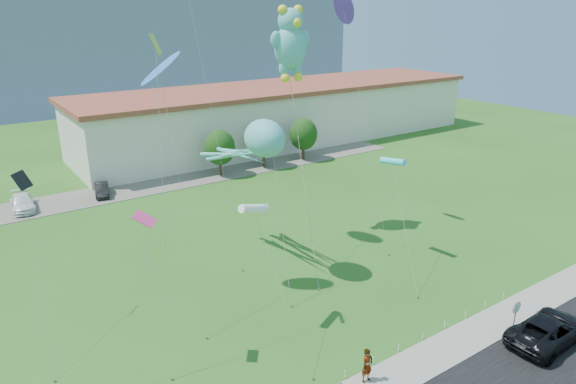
{
  "coord_description": "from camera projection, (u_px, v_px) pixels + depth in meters",
  "views": [
    {
      "loc": [
        -16.12,
        -17.97,
        18.44
      ],
      "look_at": [
        1.73,
        8.0,
        7.22
      ],
      "focal_mm": 32.0,
      "sensor_mm": 36.0,
      "label": 1
    }
  ],
  "objects": [
    {
      "name": "teddy_bear_kite",
      "position": [
        290.0,
        42.0,
        40.29
      ],
      "size": [
        6.23,
        11.04,
        18.81
      ],
      "color": "teal",
      "rests_on": "ground"
    },
    {
      "name": "hill_ridge",
      "position": [
        6.0,
        37.0,
        117.71
      ],
      "size": [
        160.0,
        50.0,
        25.0
      ],
      "primitive_type": "cube",
      "color": "slate",
      "rests_on": "ground"
    },
    {
      "name": "rope_fence",
      "position": [
        359.0,
        367.0,
        27.64
      ],
      "size": [
        26.05,
        0.05,
        0.5
      ],
      "color": "white",
      "rests_on": "ground"
    },
    {
      "name": "tree_near",
      "position": [
        220.0,
        148.0,
        59.33
      ],
      "size": [
        3.6,
        3.6,
        5.47
      ],
      "color": "#3F2B19",
      "rests_on": "ground"
    },
    {
      "name": "small_kite_cyan",
      "position": [
        393.0,
        162.0,
        38.29
      ],
      "size": [
        3.22,
        7.13,
        8.19
      ],
      "color": "#34CDEB",
      "rests_on": "ground"
    },
    {
      "name": "octopus_kite",
      "position": [
        254.0,
        146.0,
        35.7
      ],
      "size": [
        2.55,
        11.87,
        11.62
      ],
      "color": "teal",
      "rests_on": "ground"
    },
    {
      "name": "parking_strip",
      "position": [
        135.0,
        189.0,
        55.9
      ],
      "size": [
        70.0,
        6.0,
        0.06
      ],
      "primitive_type": "cube",
      "color": "#59544C",
      "rests_on": "ground"
    },
    {
      "name": "ground",
      "position": [
        343.0,
        359.0,
        28.74
      ],
      "size": [
        160.0,
        160.0,
        0.0
      ],
      "primitive_type": "plane",
      "color": "#275217",
      "rests_on": "ground"
    },
    {
      "name": "tree_far",
      "position": [
        303.0,
        134.0,
        65.74
      ],
      "size": [
        3.6,
        3.6,
        5.47
      ],
      "color": "#3F2B19",
      "rests_on": "ground"
    },
    {
      "name": "small_kite_purple",
      "position": [
        345.0,
        14.0,
        41.18
      ],
      "size": [
        2.11,
        8.57,
        19.31
      ],
      "color": "#652FBD",
      "rests_on": "ground"
    },
    {
      "name": "small_kite_white",
      "position": [
        254.0,
        210.0,
        29.33
      ],
      "size": [
        0.53,
        7.28,
        8.15
      ],
      "color": "white",
      "rests_on": "ground"
    },
    {
      "name": "suv",
      "position": [
        549.0,
        330.0,
        29.85
      ],
      "size": [
        5.88,
        2.82,
        1.62
      ],
      "primitive_type": "imported",
      "rotation": [
        0.0,
        0.0,
        1.6
      ],
      "color": "black",
      "rests_on": "road"
    },
    {
      "name": "small_kite_pink",
      "position": [
        144.0,
        235.0,
        25.68
      ],
      "size": [
        2.15,
        2.17,
        9.03
      ],
      "color": "#D93075",
      "rests_on": "ground"
    },
    {
      "name": "tree_mid",
      "position": [
        264.0,
        141.0,
        62.54
      ],
      "size": [
        3.6,
        3.6,
        5.47
      ],
      "color": "#3F2B19",
      "rests_on": "ground"
    },
    {
      "name": "small_kite_blue",
      "position": [
        161.0,
        74.0,
        30.66
      ],
      "size": [
        1.8,
        6.99,
        15.82
      ],
      "color": "blue",
      "rests_on": "ground"
    },
    {
      "name": "stop_sign",
      "position": [
        516.0,
        311.0,
        29.92
      ],
      "size": [
        0.8,
        0.07,
        2.5
      ],
      "color": "slate",
      "rests_on": "ground"
    },
    {
      "name": "parked_car_white",
      "position": [
        23.0,
        202.0,
        49.83
      ],
      "size": [
        2.39,
        5.08,
        1.43
      ],
      "primitive_type": "imported",
      "rotation": [
        0.0,
        0.0,
        -0.08
      ],
      "color": "white",
      "rests_on": "parking_strip"
    },
    {
      "name": "small_kite_yellow",
      "position": [
        158.0,
        92.0,
        26.08
      ],
      "size": [
        2.93,
        4.98,
        17.23
      ],
      "color": "#A6D131",
      "rests_on": "ground"
    },
    {
      "name": "parked_car_black",
      "position": [
        102.0,
        189.0,
        53.68
      ],
      "size": [
        2.24,
        4.06,
        1.27
      ],
      "primitive_type": "imported",
      "rotation": [
        0.0,
        0.0,
        -0.25
      ],
      "color": "black",
      "rests_on": "parking_strip"
    },
    {
      "name": "small_kite_black",
      "position": [
        25.0,
        200.0,
        29.5
      ],
      "size": [
        1.62,
        7.73,
        9.52
      ],
      "color": "black",
      "rests_on": "ground"
    },
    {
      "name": "pedestrian_left",
      "position": [
        367.0,
        365.0,
        26.57
      ],
      "size": [
        0.73,
        0.5,
        1.92
      ],
      "primitive_type": "imported",
      "rotation": [
        0.0,
        0.0,
        0.06
      ],
      "color": "gray",
      "rests_on": "sidewalk"
    },
    {
      "name": "warehouse",
      "position": [
        285.0,
        113.0,
        75.39
      ],
      "size": [
        61.0,
        15.0,
        8.2
      ],
      "color": "beige",
      "rests_on": "ground"
    }
  ]
}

